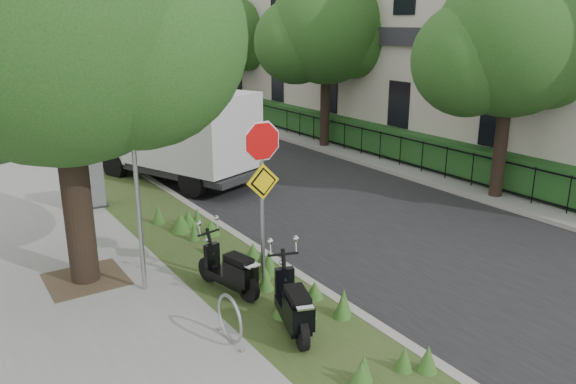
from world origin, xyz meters
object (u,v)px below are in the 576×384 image
Objects in this scene: scooter_far at (295,312)px; box_truck at (178,132)px; utility_cabinet at (87,185)px; sign_assembly at (262,173)px; scooter_near at (234,275)px.

box_truck reaches higher than scooter_far.
sign_assembly is at bearing -78.12° from utility_cabinet.
box_truck reaches higher than utility_cabinet.
box_truck is (1.71, 7.90, -0.74)m from sign_assembly.
scooter_near is (-0.53, 0.15, -1.83)m from sign_assembly.
scooter_far is at bearing -82.92° from utility_cabinet.
scooter_near is at bearing 94.96° from scooter_far.
utility_cabinet is at bearing 101.88° from sign_assembly.
scooter_near is 0.28× the size of box_truck.
scooter_near is 6.56m from utility_cabinet.
sign_assembly is 2.62× the size of utility_cabinet.
scooter_far is (-0.38, -1.57, -1.81)m from sign_assembly.
box_truck is 4.67× the size of utility_cabinet.
scooter_near is 0.96× the size of scooter_far.
sign_assembly is 2.43m from scooter_far.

